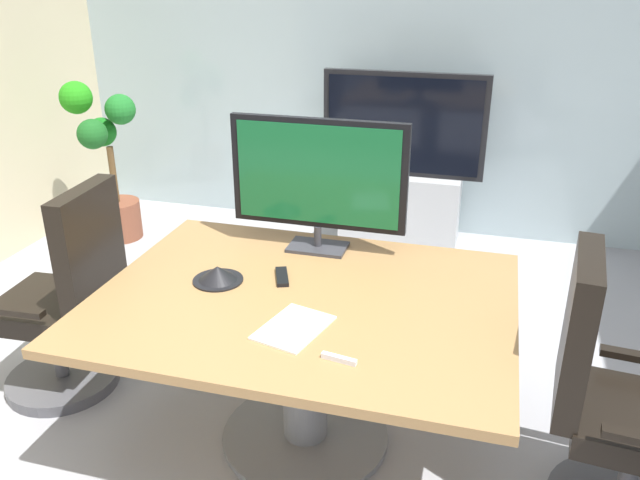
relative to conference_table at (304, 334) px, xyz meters
The scene contains 11 objects.
wall_back_glass_partition 2.88m from the conference_table, 90.50° to the left, with size 5.45×0.10×2.82m, color #9EB2B7.
conference_table is the anchor object (origin of this frame).
office_chair_left 1.24m from the conference_table, behind, with size 0.61×0.58×1.09m.
office_chair_right 1.24m from the conference_table, ahead, with size 0.62×0.60×1.09m.
tv_monitor 0.74m from the conference_table, 98.79° to the left, with size 0.84×0.18×0.64m.
wall_display_unit 2.39m from the conference_table, 88.95° to the left, with size 1.20×0.36×1.31m.
potted_plant 2.82m from the conference_table, 138.73° to the left, with size 0.50×0.61×1.24m.
conference_phone 0.46m from the conference_table, behind, with size 0.22×0.22×0.07m.
remote_control 0.27m from the conference_table, 137.42° to the left, with size 0.05×0.17×0.02m, color black.
whiteboard_marker 0.53m from the conference_table, 58.79° to the right, with size 0.13×0.02×0.02m, color silver.
paper_notepad 0.32m from the conference_table, 81.65° to the right, with size 0.21×0.30×0.01m, color white.
Camera 1 is at (0.72, -1.96, 2.02)m, focal length 36.00 mm.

